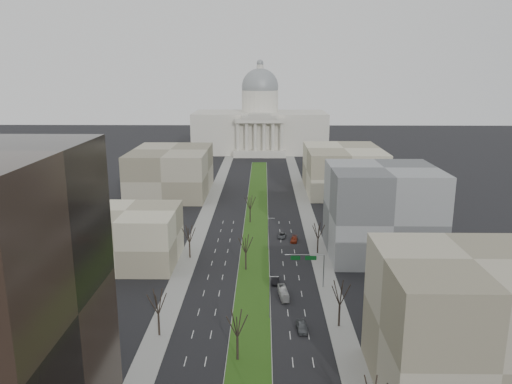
# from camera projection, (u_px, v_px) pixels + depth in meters

# --- Properties ---
(ground) EXTENTS (600.00, 600.00, 0.00)m
(ground) POSITION_uv_depth(u_px,v_px,m) (256.00, 223.00, 163.81)
(ground) COLOR black
(ground) RESTS_ON ground
(median) EXTENTS (8.00, 222.03, 0.20)m
(median) POSITION_uv_depth(u_px,v_px,m) (256.00, 223.00, 162.80)
(median) COLOR #999993
(median) RESTS_ON ground
(sidewalk_left) EXTENTS (5.00, 330.00, 0.15)m
(sidewalk_left) POSITION_uv_depth(u_px,v_px,m) (193.00, 249.00, 139.77)
(sidewalk_left) COLOR gray
(sidewalk_left) RESTS_ON ground
(sidewalk_right) EXTENTS (5.00, 330.00, 0.15)m
(sidewalk_right) POSITION_uv_depth(u_px,v_px,m) (317.00, 249.00, 139.24)
(sidewalk_right) COLOR gray
(sidewalk_right) RESTS_ON ground
(capitol) EXTENTS (80.00, 46.00, 55.00)m
(capitol) POSITION_uv_depth(u_px,v_px,m) (260.00, 125.00, 305.23)
(capitol) COLOR beige
(capitol) RESTS_ON ground
(building_beige_left) EXTENTS (26.00, 22.00, 14.00)m
(building_beige_left) POSITION_uv_depth(u_px,v_px,m) (126.00, 237.00, 128.65)
(building_beige_left) COLOR gray
(building_beige_left) RESTS_ON ground
(building_tan_right) EXTENTS (26.00, 24.00, 22.00)m
(building_tan_right) POSITION_uv_depth(u_px,v_px,m) (466.00, 327.00, 75.22)
(building_tan_right) COLOR gray
(building_tan_right) RESTS_ON ground
(building_grey_right) EXTENTS (28.00, 26.00, 24.00)m
(building_grey_right) POSITION_uv_depth(u_px,v_px,m) (382.00, 212.00, 133.24)
(building_grey_right) COLOR #5D5F62
(building_grey_right) RESTS_ON ground
(building_far_left) EXTENTS (30.00, 40.00, 18.00)m
(building_far_left) POSITION_uv_depth(u_px,v_px,m) (171.00, 172.00, 201.05)
(building_far_left) COLOR gray
(building_far_left) RESTS_ON ground
(building_far_right) EXTENTS (30.00, 40.00, 18.00)m
(building_far_right) POSITION_uv_depth(u_px,v_px,m) (343.00, 170.00, 204.84)
(building_far_right) COLOR gray
(building_far_right) RESTS_ON ground
(tree_left_mid) EXTENTS (5.40, 5.40, 9.72)m
(tree_left_mid) POSITION_uv_depth(u_px,v_px,m) (158.00, 302.00, 92.47)
(tree_left_mid) COLOR black
(tree_left_mid) RESTS_ON ground
(tree_left_far) EXTENTS (5.28, 5.28, 9.50)m
(tree_left_far) POSITION_uv_depth(u_px,v_px,m) (189.00, 234.00, 131.36)
(tree_left_far) COLOR black
(tree_left_far) RESTS_ON ground
(tree_right_mid) EXTENTS (5.52, 5.52, 9.94)m
(tree_right_mid) POSITION_uv_depth(u_px,v_px,m) (340.00, 293.00, 95.80)
(tree_right_mid) COLOR black
(tree_right_mid) RESTS_ON ground
(tree_right_far) EXTENTS (5.04, 5.04, 9.07)m
(tree_right_far) POSITION_uv_depth(u_px,v_px,m) (318.00, 231.00, 134.80)
(tree_right_far) COLOR black
(tree_right_far) RESTS_ON ground
(tree_median_a) EXTENTS (5.40, 5.40, 9.72)m
(tree_median_a) POSITION_uv_depth(u_px,v_px,m) (237.00, 323.00, 84.47)
(tree_median_a) COLOR black
(tree_median_a) RESTS_ON ground
(tree_median_b) EXTENTS (5.40, 5.40, 9.72)m
(tree_median_b) POSITION_uv_depth(u_px,v_px,m) (246.00, 244.00, 123.32)
(tree_median_b) COLOR black
(tree_median_b) RESTS_ON ground
(tree_median_c) EXTENTS (5.40, 5.40, 9.72)m
(tree_median_c) POSITION_uv_depth(u_px,v_px,m) (250.00, 202.00, 162.18)
(tree_median_c) COLOR black
(tree_median_c) RESTS_ON ground
(streetlamp_median_b) EXTENTS (1.90, 0.20, 9.16)m
(streetlamp_median_b) POSITION_uv_depth(u_px,v_px,m) (270.00, 297.00, 99.47)
(streetlamp_median_b) COLOR gray
(streetlamp_median_b) RESTS_ON ground
(streetlamp_median_c) EXTENTS (1.90, 0.20, 9.16)m
(streetlamp_median_c) POSITION_uv_depth(u_px,v_px,m) (268.00, 233.00, 138.33)
(streetlamp_median_c) COLOR gray
(streetlamp_median_c) RESTS_ON ground
(mast_arm_signs) EXTENTS (9.12, 0.24, 8.09)m
(mast_arm_signs) POSITION_uv_depth(u_px,v_px,m) (312.00, 263.00, 113.61)
(mast_arm_signs) COLOR gray
(mast_arm_signs) RESTS_ON ground
(car_grey_near) EXTENTS (2.29, 5.04, 1.68)m
(car_grey_near) POSITION_uv_depth(u_px,v_px,m) (302.00, 327.00, 95.78)
(car_grey_near) COLOR #4C4F53
(car_grey_near) RESTS_ON ground
(car_black) EXTENTS (1.84, 4.24, 1.36)m
(car_black) POSITION_uv_depth(u_px,v_px,m) (275.00, 280.00, 117.15)
(car_black) COLOR black
(car_black) RESTS_ON ground
(car_red) EXTENTS (2.51, 4.87, 1.35)m
(car_red) POSITION_uv_depth(u_px,v_px,m) (294.00, 239.00, 145.66)
(car_red) COLOR maroon
(car_red) RESTS_ON ground
(car_grey_far) EXTENTS (2.83, 4.96, 1.30)m
(car_grey_far) POSITION_uv_depth(u_px,v_px,m) (282.00, 235.00, 149.37)
(car_grey_far) COLOR #424448
(car_grey_far) RESTS_ON ground
(box_van) EXTENTS (2.43, 7.19, 1.96)m
(box_van) POSITION_uv_depth(u_px,v_px,m) (283.00, 293.00, 109.87)
(box_van) COLOR silver
(box_van) RESTS_ON ground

